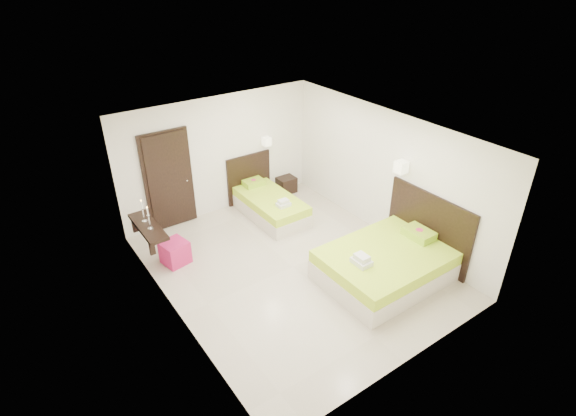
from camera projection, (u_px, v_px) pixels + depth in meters
floor at (293, 267)px, 8.39m from camera, size 5.50×5.50×0.00m
bed_single at (269, 203)px, 9.95m from camera, size 1.11×1.85×1.53m
bed_double at (388, 262)px, 7.99m from camera, size 2.19×1.87×1.81m
nightstand at (286, 185)px, 10.96m from camera, size 0.43×0.39×0.38m
ottoman at (175, 252)px, 8.42m from camera, size 0.52×0.52×0.45m
door at (169, 181)px, 9.19m from camera, size 1.02×0.15×2.14m
console_shelf at (147, 227)px, 8.08m from camera, size 0.35×1.20×0.78m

